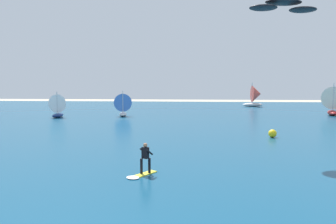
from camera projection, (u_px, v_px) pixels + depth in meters
ocean at (188, 116)px, 49.54m from camera, size 160.00×90.00×0.10m
kitesurfer at (143, 164)px, 16.49m from camera, size 1.54×1.95×1.67m
kite at (283, 6)px, 22.20m from camera, size 5.29×2.95×0.77m
sailboat_outermost at (333, 100)px, 50.65m from camera, size 4.00×4.55×5.11m
sailboat_anchored_offshore at (123, 104)px, 49.06m from camera, size 3.00×3.44×3.89m
sailboat_leading at (256, 96)px, 71.12m from camera, size 4.56×3.85×5.37m
sailboat_mid_right at (59, 105)px, 47.20m from camera, size 2.74×3.25×3.84m
marker_buoy at (272, 133)px, 28.54m from camera, size 0.74×0.74×0.74m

